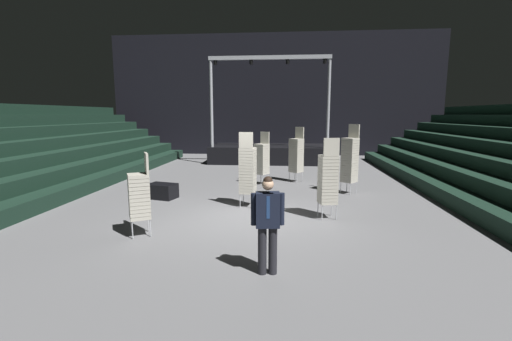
# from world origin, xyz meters

# --- Properties ---
(ground_plane) EXTENTS (22.00, 30.00, 0.10)m
(ground_plane) POSITION_xyz_m (0.00, 0.00, -0.05)
(ground_plane) COLOR slate
(arena_end_wall) EXTENTS (22.00, 0.30, 8.00)m
(arena_end_wall) POSITION_xyz_m (0.00, 15.00, 4.00)
(arena_end_wall) COLOR black
(arena_end_wall) RESTS_ON ground_plane
(stage_riser) EXTENTS (6.69, 3.20, 5.73)m
(stage_riser) POSITION_xyz_m (0.00, 11.11, 0.58)
(stage_riser) COLOR black
(stage_riser) RESTS_ON ground_plane
(man_with_tie) EXTENTS (0.57, 0.28, 1.71)m
(man_with_tie) POSITION_xyz_m (0.71, -3.31, 0.96)
(man_with_tie) COLOR black
(man_with_tie) RESTS_ON ground_plane
(chair_stack_front_left) EXTENTS (0.61, 0.61, 2.05)m
(chair_stack_front_left) POSITION_xyz_m (0.02, 4.57, 1.03)
(chair_stack_front_left) COLOR #B2B5BA
(chair_stack_front_left) RESTS_ON ground_plane
(chair_stack_front_right) EXTENTS (0.52, 0.52, 2.14)m
(chair_stack_front_right) POSITION_xyz_m (2.09, 0.12, 1.07)
(chair_stack_front_right) COLOR #B2B5BA
(chair_stack_front_right) RESTS_ON ground_plane
(chair_stack_mid_left) EXTENTS (0.60, 0.60, 1.88)m
(chair_stack_mid_left) POSITION_xyz_m (-2.26, -1.63, 0.94)
(chair_stack_mid_left) COLOR #B2B5BA
(chair_stack_mid_left) RESTS_ON ground_plane
(chair_stack_mid_right) EXTENTS (0.62, 0.62, 2.39)m
(chair_stack_mid_right) POSITION_xyz_m (3.16, 3.19, 1.19)
(chair_stack_mid_right) COLOR #B2B5BA
(chair_stack_mid_right) RESTS_ON ground_plane
(chair_stack_mid_centre) EXTENTS (0.50, 0.50, 2.22)m
(chair_stack_mid_centre) POSITION_xyz_m (-0.14, 1.13, 1.11)
(chair_stack_mid_centre) COLOR #B2B5BA
(chair_stack_mid_centre) RESTS_ON ground_plane
(chair_stack_rear_left) EXTENTS (0.62, 0.62, 2.22)m
(chair_stack_rear_left) POSITION_xyz_m (1.37, 5.16, 1.11)
(chair_stack_rear_left) COLOR #B2B5BA
(chair_stack_rear_left) RESTS_ON ground_plane
(equipment_road_case) EXTENTS (1.02, 0.81, 0.48)m
(equipment_road_case) POSITION_xyz_m (-3.05, 1.87, 0.24)
(equipment_road_case) COLOR black
(equipment_road_case) RESTS_ON ground_plane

